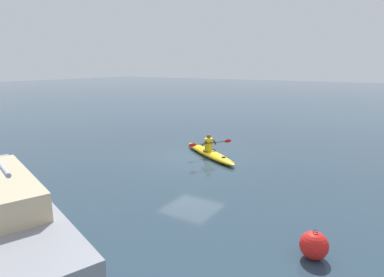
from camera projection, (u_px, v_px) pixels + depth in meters
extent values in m
plane|color=#283D4C|center=(192.00, 159.00, 15.68)|extent=(160.00, 160.00, 0.00)
ellipsoid|color=#EAB214|center=(209.00, 153.00, 16.22)|extent=(4.20, 2.98, 0.31)
torus|color=black|center=(210.00, 151.00, 16.17)|extent=(0.86, 0.86, 0.04)
cylinder|color=black|center=(224.00, 157.00, 15.00)|extent=(0.18, 0.18, 0.02)
cylinder|color=yellow|center=(209.00, 144.00, 16.20)|extent=(0.38, 0.38, 0.57)
sphere|color=brown|center=(209.00, 136.00, 16.11)|extent=(0.21, 0.21, 0.21)
cylinder|color=black|center=(211.00, 143.00, 16.00)|extent=(1.07, 1.68, 0.03)
ellipsoid|color=red|center=(228.00, 141.00, 16.41)|extent=(0.25, 0.36, 0.17)
ellipsoid|color=red|center=(192.00, 145.00, 15.59)|extent=(0.25, 0.36, 0.17)
cylinder|color=brown|center=(215.00, 142.00, 16.23)|extent=(0.13, 0.32, 0.34)
cylinder|color=brown|center=(204.00, 143.00, 15.99)|extent=(0.29, 0.22, 0.34)
sphere|color=red|center=(314.00, 245.00, 7.62)|extent=(0.66, 0.66, 0.66)
torus|color=#333338|center=(315.00, 231.00, 7.54)|extent=(0.12, 0.12, 0.02)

